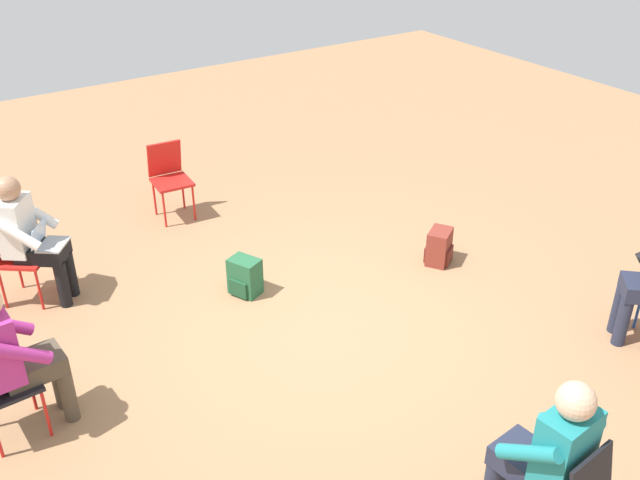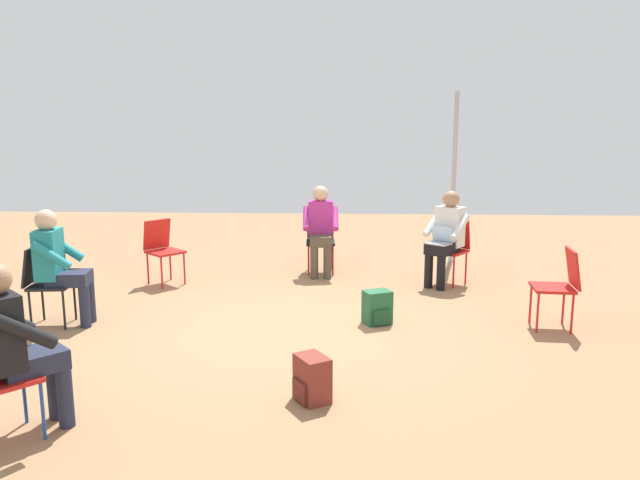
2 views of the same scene
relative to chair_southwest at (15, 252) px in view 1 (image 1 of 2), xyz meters
The scene contains 8 objects.
ground_plane 2.86m from the chair_southwest, 45.50° to the left, with size 16.22×16.22×0.00m, color #99704C.
chair_southwest is the anchor object (origin of this frame).
chair_west 2.01m from the chair_southwest, 113.82° to the left, with size 0.46×0.43×0.85m.
person_with_laptop 0.26m from the chair_southwest, 52.59° to the left, with size 0.63×0.64×1.24m.
person_in_teal 4.82m from the chair_southwest, 23.96° to the left, with size 0.55×0.53×1.24m.
person_in_magenta 1.81m from the chair_southwest, 12.08° to the right, with size 0.51×0.54×1.24m.
backpack_near_laptop_user 2.08m from the chair_southwest, 58.91° to the left, with size 0.34×0.31×0.36m.
backpack_by_empty_chair 4.02m from the chair_southwest, 65.68° to the left, with size 0.32×0.34×0.36m.
Camera 1 is at (4.16, -2.78, 3.74)m, focal length 40.00 mm.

